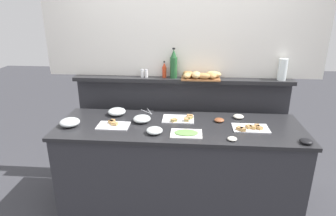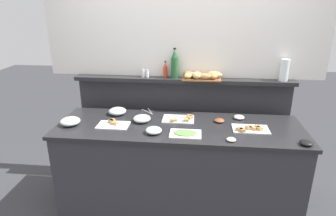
{
  "view_description": "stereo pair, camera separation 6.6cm",
  "coord_description": "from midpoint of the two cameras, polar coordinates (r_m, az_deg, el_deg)",
  "views": [
    {
      "loc": [
        0.1,
        -2.52,
        2.0
      ],
      "look_at": [
        -0.12,
        0.1,
        1.04
      ],
      "focal_mm": 31.06,
      "sensor_mm": 36.0,
      "label": 1
    },
    {
      "loc": [
        0.16,
        -2.52,
        2.0
      ],
      "look_at": [
        -0.12,
        0.1,
        1.04
      ],
      "focal_mm": 31.06,
      "sensor_mm": 36.0,
      "label": 2
    }
  ],
  "objects": [
    {
      "name": "upper_wall_panel",
      "position": [
        3.1,
        3.88,
        18.59
      ],
      "size": [
        2.93,
        0.08,
        1.36
      ],
      "primitive_type": "cube",
      "color": "white",
      "rests_on": "back_ledge_unit"
    },
    {
      "name": "bread_basket",
      "position": [
        3.06,
        7.37,
        6.32
      ],
      "size": [
        0.43,
        0.26,
        0.08
      ],
      "color": "brown",
      "rests_on": "back_ledge_unit"
    },
    {
      "name": "hot_sauce_bottle",
      "position": [
        3.11,
        0.09,
        7.42
      ],
      "size": [
        0.04,
        0.04,
        0.18
      ],
      "color": "red",
      "rests_on": "back_ledge_unit"
    },
    {
      "name": "glass_bowl_small",
      "position": [
        2.89,
        -18.0,
        -2.55
      ],
      "size": [
        0.19,
        0.19,
        0.07
      ],
      "color": "silver",
      "rests_on": "buffet_counter"
    },
    {
      "name": "back_ledge_unit",
      "position": [
        3.36,
        3.36,
        -3.59
      ],
      "size": [
        2.33,
        0.22,
        1.24
      ],
      "color": "#2D2D33",
      "rests_on": "ground_plane"
    },
    {
      "name": "salt_shaker",
      "position": [
        3.13,
        -4.27,
        6.83
      ],
      "size": [
        0.03,
        0.03,
        0.09
      ],
      "color": "white",
      "rests_on": "back_ledge_unit"
    },
    {
      "name": "wine_bottle_green",
      "position": [
        3.07,
        1.92,
        8.51
      ],
      "size": [
        0.08,
        0.08,
        0.32
      ],
      "color": "#23562D",
      "rests_on": "back_ledge_unit"
    },
    {
      "name": "pepper_shaker",
      "position": [
        3.12,
        -3.47,
        6.82
      ],
      "size": [
        0.03,
        0.03,
        0.09
      ],
      "color": "white",
      "rests_on": "back_ledge_unit"
    },
    {
      "name": "buffet_counter",
      "position": [
        2.96,
        2.73,
        -11.44
      ],
      "size": [
        2.32,
        0.75,
        0.9
      ],
      "color": "#2D2D33",
      "rests_on": "ground_plane"
    },
    {
      "name": "condiment_bowl_teal",
      "position": [
        2.87,
        10.71,
        -2.43
      ],
      "size": [
        0.1,
        0.1,
        0.03
      ],
      "primitive_type": "ellipsoid",
      "color": "brown",
      "rests_on": "buffet_counter"
    },
    {
      "name": "ground_plane",
      "position": [
        3.71,
        3.19,
        -12.57
      ],
      "size": [
        12.0,
        12.0,
        0.0
      ],
      "primitive_type": "plane",
      "color": "#38383D"
    },
    {
      "name": "glass_bowl_extra",
      "position": [
        3.04,
        -9.28,
        -0.67
      ],
      "size": [
        0.18,
        0.18,
        0.07
      ],
      "color": "silver",
      "rests_on": "buffet_counter"
    },
    {
      "name": "condiment_bowl_red",
      "position": [
        2.51,
        13.06,
        -6.04
      ],
      "size": [
        0.08,
        0.08,
        0.03
      ],
      "primitive_type": "ellipsoid",
      "color": "silver",
      "rests_on": "buffet_counter"
    },
    {
      "name": "glass_bowl_large",
      "position": [
        2.58,
        -2.09,
        -4.45
      ],
      "size": [
        0.15,
        0.15,
        0.06
      ],
      "color": "silver",
      "rests_on": "buffet_counter"
    },
    {
      "name": "condiment_bowl_cream",
      "position": [
        2.99,
        14.39,
        -1.75
      ],
      "size": [
        0.11,
        0.11,
        0.04
      ],
      "primitive_type": "ellipsoid",
      "color": "silver",
      "rests_on": "buffet_counter"
    },
    {
      "name": "sandwich_platter_side",
      "position": [
        2.77,
        16.53,
        -3.94
      ],
      "size": [
        0.33,
        0.21,
        0.04
      ],
      "color": "silver",
      "rests_on": "buffet_counter"
    },
    {
      "name": "serving_tongs",
      "position": [
        3.08,
        -3.21,
        -0.71
      ],
      "size": [
        0.14,
        0.18,
        0.01
      ],
      "color": "#B7BABF",
      "rests_on": "buffet_counter"
    },
    {
      "name": "sandwich_platter_front",
      "position": [
        2.88,
        3.04,
        -2.16
      ],
      "size": [
        0.31,
        0.22,
        0.04
      ],
      "color": "white",
      "rests_on": "buffet_counter"
    },
    {
      "name": "sandwich_platter_rear",
      "position": [
        2.79,
        -10.05,
        -3.19
      ],
      "size": [
        0.3,
        0.2,
        0.04
      ],
      "color": "silver",
      "rests_on": "buffet_counter"
    },
    {
      "name": "cold_cuts_platter",
      "position": [
        2.57,
        4.18,
        -5.01
      ],
      "size": [
        0.28,
        0.19,
        0.02
      ],
      "color": "white",
      "rests_on": "buffet_counter"
    },
    {
      "name": "glass_bowl_medium",
      "position": [
        2.83,
        -4.46,
        -2.13
      ],
      "size": [
        0.17,
        0.17,
        0.07
      ],
      "color": "silver",
      "rests_on": "buffet_counter"
    },
    {
      "name": "condiment_bowl_dark",
      "position": [
        2.65,
        26.16,
        -6.15
      ],
      "size": [
        0.11,
        0.11,
        0.04
      ],
      "primitive_type": "ellipsoid",
      "color": "black",
      "rests_on": "buffet_counter"
    },
    {
      "name": "water_carafe",
      "position": [
        3.2,
        22.41,
        6.89
      ],
      "size": [
        0.09,
        0.09,
        0.22
      ],
      "primitive_type": "cylinder",
      "color": "silver",
      "rests_on": "back_ledge_unit"
    }
  ]
}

